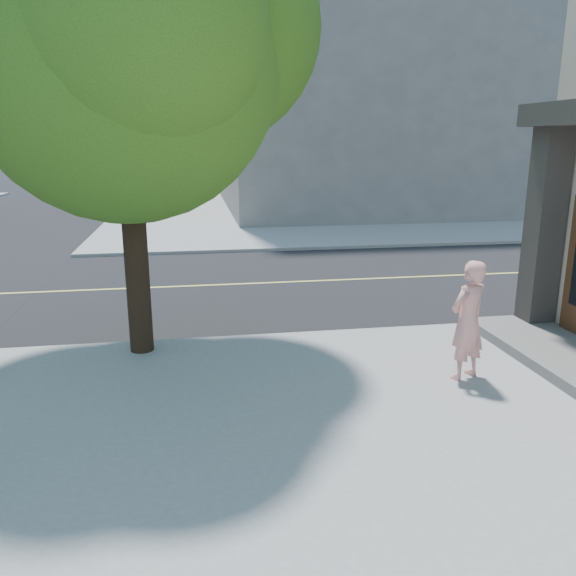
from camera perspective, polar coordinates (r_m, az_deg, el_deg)
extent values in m
plane|color=black|center=(11.52, -24.26, -5.93)|extent=(140.00, 140.00, 0.00)
cube|color=black|center=(15.72, -20.30, -0.26)|extent=(140.00, 9.00, 0.01)
cube|color=gray|center=(33.84, 8.66, 8.06)|extent=(29.00, 25.00, 0.12)
cube|color=slate|center=(10.91, 25.83, -6.04)|extent=(1.60, 4.00, 0.18)
cube|color=#35302B|center=(12.09, 24.25, 5.88)|extent=(0.55, 0.55, 4.20)
cube|color=slate|center=(34.43, 9.70, 19.91)|extent=(18.00, 16.00, 14.00)
imported|color=pink|center=(9.29, 17.50, -3.10)|extent=(0.82, 0.71, 1.90)
cylinder|color=black|center=(10.13, -15.06, 5.02)|extent=(0.41, 0.41, 4.13)
sphere|color=#43771D|center=(10.08, -16.15, 20.65)|extent=(5.05, 5.05, 5.05)
sphere|color=#43771D|center=(10.82, -8.03, 24.28)|extent=(3.90, 3.90, 3.90)
sphere|color=#43771D|center=(11.28, -22.31, 24.19)|extent=(3.67, 3.67, 3.67)
sphere|color=#43771D|center=(8.84, -14.04, 23.98)|extent=(3.44, 3.44, 3.44)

